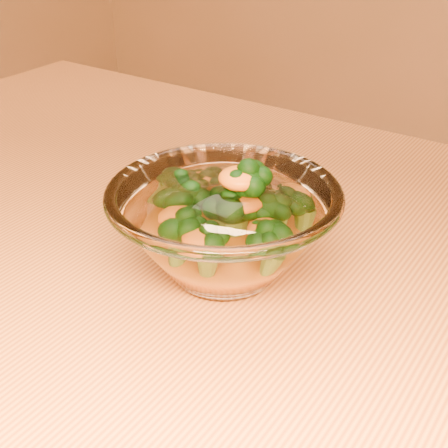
{
  "coord_description": "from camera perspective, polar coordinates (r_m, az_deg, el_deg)",
  "views": [
    {
      "loc": [
        0.3,
        -0.4,
        1.07
      ],
      "look_at": [
        0.04,
        -0.01,
        0.8
      ],
      "focal_mm": 50.0,
      "sensor_mm": 36.0,
      "label": 1
    }
  ],
  "objects": [
    {
      "name": "glass_bowl",
      "position": [
        0.54,
        -0.0,
        -0.4
      ],
      "size": [
        0.2,
        0.2,
        0.09
      ],
      "color": "white",
      "rests_on": "table"
    },
    {
      "name": "table",
      "position": [
        0.65,
        -2.77,
        -9.95
      ],
      "size": [
        1.2,
        0.8,
        0.75
      ],
      "color": "#BB7B38",
      "rests_on": "ground"
    },
    {
      "name": "cheese_sauce",
      "position": [
        0.55,
        -0.0,
        -2.1
      ],
      "size": [
        0.11,
        0.11,
        0.03
      ],
      "primitive_type": "ellipsoid",
      "color": "orange",
      "rests_on": "glass_bowl"
    },
    {
      "name": "broccoli_heap",
      "position": [
        0.54,
        -0.0,
        1.18
      ],
      "size": [
        0.15,
        0.12,
        0.08
      ],
      "color": "black",
      "rests_on": "cheese_sauce"
    }
  ]
}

